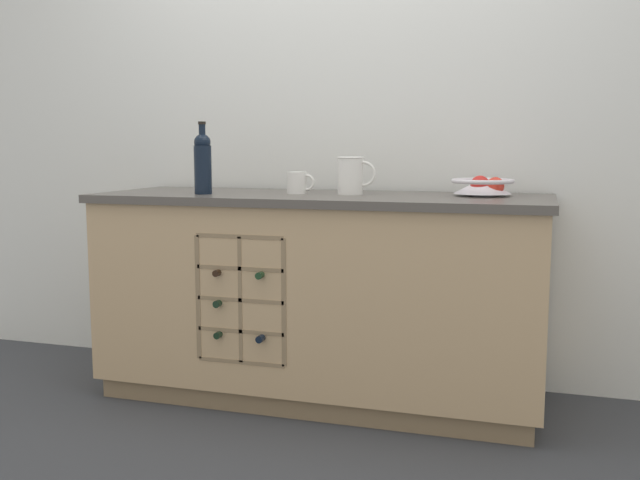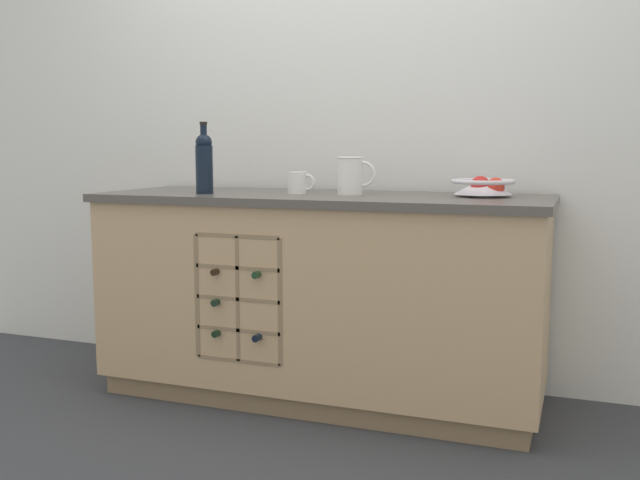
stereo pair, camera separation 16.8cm
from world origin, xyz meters
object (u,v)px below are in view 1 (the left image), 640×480
object	(u,v)px
white_pitcher	(351,175)
ceramic_mug	(298,183)
fruit_bowl	(483,185)
standing_wine_bottle	(203,162)

from	to	relation	value
white_pitcher	ceramic_mug	xyz separation A→B (m)	(-0.24, -0.02, -0.04)
ceramic_mug	fruit_bowl	bearing A→B (deg)	6.65
white_pitcher	ceramic_mug	distance (m)	0.24
white_pitcher	standing_wine_bottle	bearing A→B (deg)	-164.97
fruit_bowl	white_pitcher	size ratio (longest dim) A/B	1.54
ceramic_mug	standing_wine_bottle	bearing A→B (deg)	-159.73
white_pitcher	standing_wine_bottle	distance (m)	0.65
white_pitcher	standing_wine_bottle	size ratio (longest dim) A/B	0.54
white_pitcher	fruit_bowl	bearing A→B (deg)	6.94
standing_wine_bottle	fruit_bowl	bearing A→B (deg)	11.29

